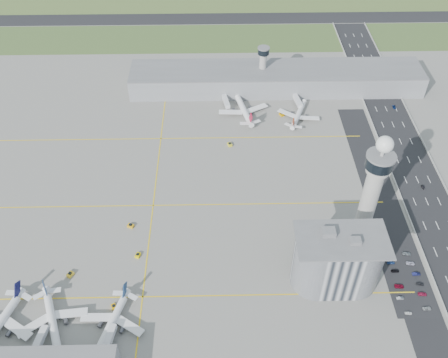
{
  "coord_description": "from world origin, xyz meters",
  "views": [
    {
      "loc": [
        -3.96,
        -164.43,
        203.04
      ],
      "look_at": [
        0.0,
        35.0,
        15.0
      ],
      "focal_mm": 40.0,
      "sensor_mm": 36.0,
      "label": 1
    }
  ],
  "objects_px": {
    "airplane_near_b": "(51,319)",
    "tug_2": "(138,255)",
    "tug_1": "(114,307)",
    "admin_building": "(337,260)",
    "car_lot_4": "(391,263)",
    "car_lot_0": "(408,313)",
    "jet_bridge_near_1": "(33,357)",
    "car_hw_2": "(394,107)",
    "car_lot_5": "(385,249)",
    "car_lot_3": "(395,271)",
    "secondary_tower": "(263,64)",
    "jet_bridge_near_2": "(104,356)",
    "car_lot_9": "(416,274)",
    "car_hw_4": "(357,65)",
    "tug_5": "(282,114)",
    "car_lot_7": "(422,294)",
    "car_hw_1": "(423,187)",
    "car_lot_1": "(400,298)",
    "car_lot_8": "(420,284)",
    "tug_3": "(131,226)",
    "car_lot_2": "(399,286)",
    "car_lot_11": "(407,254)",
    "tug_4": "(230,144)",
    "control_tower": "(373,185)",
    "airplane_near_c": "(111,321)",
    "tug_0": "(70,274)",
    "car_lot_10": "(410,263)",
    "airplane_far_a": "(243,105)",
    "jet_bridge_far_1": "(294,97)",
    "car_lot_6": "(427,308)",
    "jet_bridge_far_0": "(224,98)"
  },
  "relations": [
    {
      "from": "car_lot_5",
      "to": "car_lot_1",
      "type": "bearing_deg",
      "value": -176.5
    },
    {
      "from": "airplane_near_c",
      "to": "airplane_near_b",
      "type": "bearing_deg",
      "value": -76.43
    },
    {
      "from": "car_lot_11",
      "to": "secondary_tower",
      "type": "bearing_deg",
      "value": 27.92
    },
    {
      "from": "admin_building",
      "to": "car_lot_4",
      "type": "height_order",
      "value": "admin_building"
    },
    {
      "from": "jet_bridge_far_0",
      "to": "car_lot_9",
      "type": "height_order",
      "value": "jet_bridge_far_0"
    },
    {
      "from": "tug_1",
      "to": "car_lot_5",
      "type": "height_order",
      "value": "tug_1"
    },
    {
      "from": "tug_2",
      "to": "car_lot_4",
      "type": "relative_size",
      "value": 0.81
    },
    {
      "from": "tug_3",
      "to": "car_lot_3",
      "type": "bearing_deg",
      "value": -81.47
    },
    {
      "from": "car_lot_7",
      "to": "admin_building",
      "type": "bearing_deg",
      "value": 80.85
    },
    {
      "from": "tug_0",
      "to": "car_hw_4",
      "type": "bearing_deg",
      "value": -99.72
    },
    {
      "from": "jet_bridge_near_1",
      "to": "car_hw_2",
      "type": "bearing_deg",
      "value": -38.19
    },
    {
      "from": "admin_building",
      "to": "tug_4",
      "type": "bearing_deg",
      "value": 114.48
    },
    {
      "from": "tug_3",
      "to": "car_lot_10",
      "type": "distance_m",
      "value": 146.16
    },
    {
      "from": "airplane_near_b",
      "to": "tug_2",
      "type": "bearing_deg",
      "value": 116.98
    },
    {
      "from": "car_lot_8",
      "to": "car_lot_9",
      "type": "relative_size",
      "value": 0.89
    },
    {
      "from": "tug_1",
      "to": "car_lot_0",
      "type": "xyz_separation_m",
      "value": [
        136.35,
        -5.97,
        -0.3
      ]
    },
    {
      "from": "jet_bridge_near_2",
      "to": "car_lot_5",
      "type": "xyz_separation_m",
      "value": [
        135.44,
        57.05,
        -2.28
      ]
    },
    {
      "from": "tug_0",
      "to": "car_lot_2",
      "type": "bearing_deg",
      "value": -149.94
    },
    {
      "from": "jet_bridge_far_1",
      "to": "car_lot_3",
      "type": "distance_m",
      "value": 153.12
    },
    {
      "from": "jet_bridge_near_2",
      "to": "tug_2",
      "type": "distance_m",
      "value": 56.04
    },
    {
      "from": "airplane_near_b",
      "to": "car_lot_8",
      "type": "height_order",
      "value": "airplane_near_b"
    },
    {
      "from": "car_lot_0",
      "to": "car_lot_7",
      "type": "distance_m",
      "value": 13.88
    },
    {
      "from": "car_lot_2",
      "to": "car_lot_11",
      "type": "distance_m",
      "value": 21.74
    },
    {
      "from": "car_lot_10",
      "to": "tug_4",
      "type": "bearing_deg",
      "value": 49.48
    },
    {
      "from": "tug_5",
      "to": "car_lot_7",
      "type": "height_order",
      "value": "tug_5"
    },
    {
      "from": "jet_bridge_near_1",
      "to": "tug_2",
      "type": "relative_size",
      "value": 4.47
    },
    {
      "from": "tug_1",
      "to": "tug_2",
      "type": "height_order",
      "value": "tug_2"
    },
    {
      "from": "admin_building",
      "to": "tug_0",
      "type": "relative_size",
      "value": 12.53
    },
    {
      "from": "tug_5",
      "to": "car_lot_6",
      "type": "bearing_deg",
      "value": -97.44
    },
    {
      "from": "airplane_far_a",
      "to": "car_lot_0",
      "type": "bearing_deg",
      "value": -169.81
    },
    {
      "from": "car_lot_0",
      "to": "tug_4",
      "type": "bearing_deg",
      "value": 35.55
    },
    {
      "from": "jet_bridge_near_2",
      "to": "car_lot_5",
      "type": "bearing_deg",
      "value": -57.16
    },
    {
      "from": "car_lot_4",
      "to": "tug_5",
      "type": "bearing_deg",
      "value": 18.1
    },
    {
      "from": "tug_2",
      "to": "car_lot_4",
      "type": "distance_m",
      "value": 127.94
    },
    {
      "from": "car_lot_1",
      "to": "car_lot_4",
      "type": "height_order",
      "value": "car_lot_4"
    },
    {
      "from": "jet_bridge_near_1",
      "to": "car_hw_2",
      "type": "xyz_separation_m",
      "value": [
        203.93,
        182.4,
        -2.27
      ]
    },
    {
      "from": "admin_building",
      "to": "car_lot_10",
      "type": "height_order",
      "value": "admin_building"
    },
    {
      "from": "tug_2",
      "to": "car_lot_5",
      "type": "relative_size",
      "value": 0.9
    },
    {
      "from": "tug_5",
      "to": "car_hw_1",
      "type": "xyz_separation_m",
      "value": [
        74.94,
        -72.93,
        -0.45
      ]
    },
    {
      "from": "car_lot_9",
      "to": "car_hw_4",
      "type": "relative_size",
      "value": 1.16
    },
    {
      "from": "car_lot_0",
      "to": "car_lot_11",
      "type": "height_order",
      "value": "car_lot_11"
    },
    {
      "from": "airplane_far_a",
      "to": "tug_4",
      "type": "xyz_separation_m",
      "value": [
        -10.19,
        -36.21,
        -4.76
      ]
    },
    {
      "from": "jet_bridge_near_2",
      "to": "car_hw_1",
      "type": "bearing_deg",
      "value": -48.88
    },
    {
      "from": "jet_bridge_far_1",
      "to": "car_lot_7",
      "type": "xyz_separation_m",
      "value": [
        41.16,
        -163.43,
        -2.24
      ]
    },
    {
      "from": "control_tower",
      "to": "tug_5",
      "type": "xyz_separation_m",
      "value": [
        -30.84,
        106.02,
        -34.04
      ]
    },
    {
      "from": "car_lot_9",
      "to": "car_hw_1",
      "type": "height_order",
      "value": "car_lot_9"
    },
    {
      "from": "admin_building",
      "to": "car_lot_9",
      "type": "height_order",
      "value": "admin_building"
    },
    {
      "from": "tug_1",
      "to": "car_lot_7",
      "type": "distance_m",
      "value": 145.99
    },
    {
      "from": "car_lot_3",
      "to": "secondary_tower",
      "type": "bearing_deg",
      "value": 14.56
    },
    {
      "from": "airplane_near_b",
      "to": "car_hw_2",
      "type": "relative_size",
      "value": 9.16
    }
  ]
}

